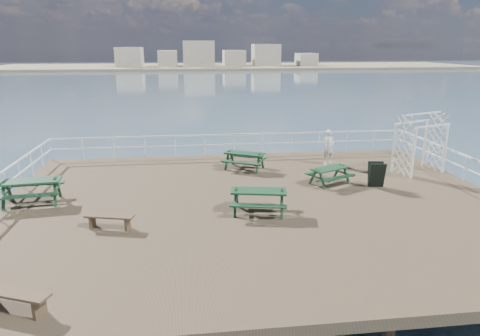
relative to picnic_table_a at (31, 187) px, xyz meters
name	(u,v)px	position (x,y,z in m)	size (l,w,h in m)	color
ground	(255,206)	(7.80, -0.86, -0.76)	(18.00, 14.00, 0.30)	brown
sea_backdrop	(230,63)	(20.34, 133.21, -1.12)	(300.00, 300.00, 9.20)	#384D5E
railing	(244,160)	(7.73, 1.71, 0.26)	(17.77, 13.76, 1.10)	silver
picnic_table_a	(31,187)	(0.00, 0.00, 0.00)	(2.12, 1.78, 0.96)	#12321E
picnic_table_b	(245,157)	(7.98, 3.37, -0.07)	(2.21, 2.07, 0.85)	#12321E
picnic_table_c	(330,172)	(11.08, 0.81, -0.12)	(1.98, 1.84, 0.77)	#12321E
picnic_table_d	(259,196)	(7.76, -1.83, -0.05)	(2.07, 1.79, 0.88)	#12321E
flat_bench_near	(109,219)	(3.07, -2.56, -0.29)	(1.53, 0.71, 0.43)	brown
flat_bench_far	(14,297)	(1.81, -6.66, -0.26)	(1.64, 0.97, 0.47)	brown
trellis_arbor	(420,146)	(15.40, 1.91, 0.55)	(2.37, 1.80, 2.62)	silver
sandwich_board	(376,175)	(12.76, 0.24, -0.13)	(0.67, 0.53, 1.00)	black
person	(329,147)	(11.95, 3.65, 0.21)	(0.60, 0.39, 1.64)	silver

